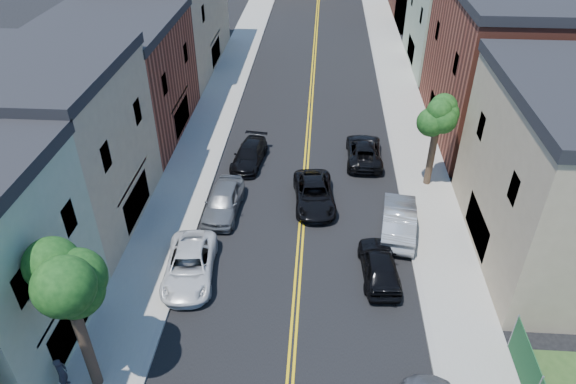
% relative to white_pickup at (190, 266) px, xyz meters
% --- Properties ---
extents(sidewalk_left, '(3.20, 100.00, 0.15)m').
position_rel_white_pickup_xyz_m(sidewalk_left, '(-2.40, 19.43, -0.65)').
color(sidewalk_left, gray).
rests_on(sidewalk_left, ground).
extents(sidewalk_right, '(3.20, 100.00, 0.15)m').
position_rel_white_pickup_xyz_m(sidewalk_right, '(13.40, 19.43, -0.65)').
color(sidewalk_right, gray).
rests_on(sidewalk_right, ground).
extents(curb_left, '(0.30, 100.00, 0.15)m').
position_rel_white_pickup_xyz_m(curb_left, '(-0.65, 19.43, -0.65)').
color(curb_left, gray).
rests_on(curb_left, ground).
extents(curb_right, '(0.30, 100.00, 0.15)m').
position_rel_white_pickup_xyz_m(curb_right, '(11.65, 19.43, -0.65)').
color(curb_right, gray).
rests_on(curb_right, ground).
extents(bldg_left_tan_near, '(9.00, 10.00, 9.00)m').
position_rel_white_pickup_xyz_m(bldg_left_tan_near, '(-8.50, 4.43, 3.77)').
color(bldg_left_tan_near, '#998466').
rests_on(bldg_left_tan_near, ground).
extents(bldg_left_brick, '(9.00, 12.00, 8.00)m').
position_rel_white_pickup_xyz_m(bldg_left_brick, '(-8.50, 15.43, 3.27)').
color(bldg_left_brick, brown).
rests_on(bldg_left_brick, ground).
extents(bldg_left_tan_far, '(9.00, 16.00, 9.50)m').
position_rel_white_pickup_xyz_m(bldg_left_tan_far, '(-8.50, 29.43, 4.02)').
color(bldg_left_tan_far, '#998466').
rests_on(bldg_left_tan_far, ground).
extents(bldg_right_brick, '(9.00, 14.00, 10.00)m').
position_rel_white_pickup_xyz_m(bldg_right_brick, '(19.50, 17.43, 4.27)').
color(bldg_right_brick, brown).
rests_on(bldg_right_brick, ground).
extents(bldg_right_palegrn, '(9.00, 12.00, 8.50)m').
position_rel_white_pickup_xyz_m(bldg_right_palegrn, '(19.50, 31.43, 3.52)').
color(bldg_right_palegrn, gray).
rests_on(bldg_right_palegrn, ground).
extents(tree_left_mid, '(5.20, 5.20, 9.29)m').
position_rel_white_pickup_xyz_m(tree_left_mid, '(-2.38, -6.56, 5.85)').
color(tree_left_mid, '#36231B').
rests_on(tree_left_mid, sidewalk_left).
extents(tree_right_far, '(4.40, 4.40, 8.03)m').
position_rel_white_pickup_xyz_m(tree_right_far, '(13.42, 9.44, 5.03)').
color(tree_right_far, '#36231B').
rests_on(tree_right_far, sidewalk_right).
extents(white_pickup, '(2.90, 5.45, 1.46)m').
position_rel_white_pickup_xyz_m(white_pickup, '(0.00, 0.00, 0.00)').
color(white_pickup, silver).
rests_on(white_pickup, ground).
extents(grey_car_left, '(2.17, 4.90, 1.64)m').
position_rel_white_pickup_xyz_m(grey_car_left, '(0.77, 5.60, 0.09)').
color(grey_car_left, '#5B5F63').
rests_on(grey_car_left, ground).
extents(black_car_left, '(2.41, 4.80, 1.34)m').
position_rel_white_pickup_xyz_m(black_car_left, '(1.58, 11.32, -0.06)').
color(black_car_left, black).
rests_on(black_car_left, ground).
extents(black_car_right, '(2.12, 4.63, 1.54)m').
position_rel_white_pickup_xyz_m(black_car_right, '(9.64, 0.66, 0.04)').
color(black_car_right, black).
rests_on(black_car_right, ground).
extents(silver_car_right, '(2.47, 5.38, 1.71)m').
position_rel_white_pickup_xyz_m(silver_car_right, '(11.00, 4.41, 0.13)').
color(silver_car_right, '#9DA1A4').
rests_on(silver_car_right, ground).
extents(dark_car_right_far, '(2.42, 5.15, 1.43)m').
position_rel_white_pickup_xyz_m(dark_car_right_far, '(9.48, 12.32, -0.02)').
color(dark_car_right_far, black).
rests_on(dark_car_right_far, ground).
extents(black_suv_lane, '(2.87, 5.32, 1.42)m').
position_rel_white_pickup_xyz_m(black_suv_lane, '(6.15, 6.82, -0.02)').
color(black_suv_lane, black).
rests_on(black_suv_lane, ground).
extents(pedestrian_left, '(0.51, 0.66, 1.62)m').
position_rel_white_pickup_xyz_m(pedestrian_left, '(-3.60, -6.83, 0.23)').
color(pedestrian_left, '#282830').
rests_on(pedestrian_left, sidewalk_left).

